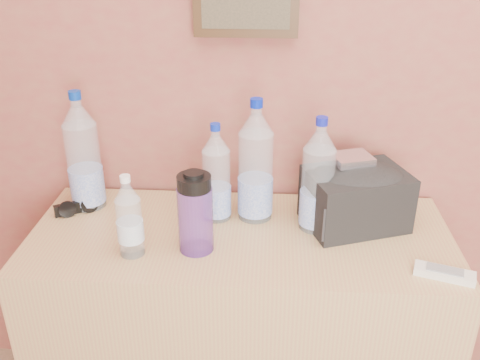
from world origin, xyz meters
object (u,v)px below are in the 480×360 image
dresser (240,334)px  pet_small (129,220)px  sunglasses (78,207)px  toiletry_bag (356,195)px  pet_large_c (216,178)px  foil_packet (352,159)px  pet_large_a (83,157)px  ac_remote (444,273)px  pet_large_d (318,181)px  nalgene_bottle (195,212)px  pet_large_b (256,167)px

dresser → pet_small: size_ratio=5.21×
sunglasses → toiletry_bag: 0.85m
pet_large_c → foil_packet: (0.39, 0.01, 0.07)m
pet_large_a → sunglasses: 0.16m
dresser → ac_remote: ac_remote is taller
pet_large_d → pet_large_a: bearing=172.8°
nalgene_bottle → ac_remote: (0.65, -0.09, -0.10)m
pet_large_d → ac_remote: size_ratio=2.30×
ac_remote → pet_small: bearing=-165.6°
pet_large_b → foil_packet: size_ratio=3.45×
ac_remote → dresser: bearing=-180.0°
dresser → foil_packet: size_ratio=11.28×
pet_large_a → dresser: bearing=-15.9°
pet_large_b → toiletry_bag: pet_large_b is taller
toiletry_bag → pet_large_c: bearing=158.5°
pet_large_b → nalgene_bottle: bearing=-129.2°
sunglasses → ac_remote: sunglasses is taller
pet_large_a → ac_remote: size_ratio=2.52×
pet_small → toiletry_bag: 0.65m
pet_large_d → nalgene_bottle: bearing=-157.6°
pet_large_a → pet_large_b: size_ratio=1.00×
pet_small → ac_remote: size_ratio=1.57×
dresser → pet_small: (-0.29, -0.12, 0.48)m
ac_remote → sunglasses: bearing=-176.1°
pet_large_b → nalgene_bottle: pet_large_b is taller
sunglasses → foil_packet: bearing=-29.8°
nalgene_bottle → pet_large_c: bearing=77.6°
pet_large_b → pet_large_c: size_ratio=1.24×
nalgene_bottle → sunglasses: 0.44m
pet_large_b → toiletry_bag: 0.30m
toiletry_bag → sunglasses: bearing=159.3°
ac_remote → foil_packet: bearing=146.8°
sunglasses → pet_large_c: bearing=-30.4°
ac_remote → foil_packet: (-0.22, 0.27, 0.19)m
pet_large_d → toiletry_bag: 0.13m
nalgene_bottle → toiletry_bag: (0.45, 0.16, -0.02)m
pet_large_a → sunglasses: size_ratio=2.64×
pet_large_b → sunglasses: 0.57m
dresser → pet_large_a: bearing=164.1°
pet_large_a → nalgene_bottle: pet_large_a is taller
pet_large_d → pet_large_c: bearing=172.3°
pet_large_b → sunglasses: (-0.55, -0.01, -0.15)m
pet_large_b → pet_large_c: pet_large_b is taller
pet_large_d → pet_large_b: bearing=163.8°
toiletry_bag → nalgene_bottle: bearing=-179.6°
nalgene_bottle → foil_packet: size_ratio=2.15×
toiletry_bag → pet_large_d: bearing=173.0°
pet_large_d → sunglasses: pet_large_d is taller
pet_large_b → dresser: bearing=-110.5°
pet_small → ac_remote: 0.82m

